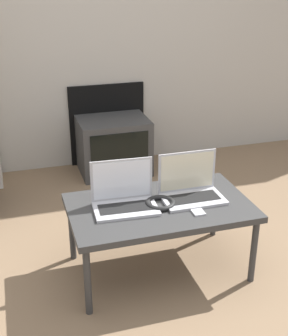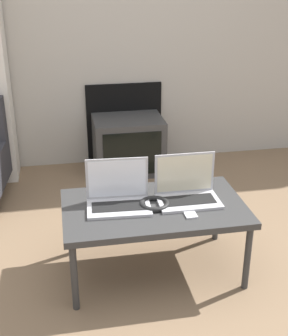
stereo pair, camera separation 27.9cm
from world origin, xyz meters
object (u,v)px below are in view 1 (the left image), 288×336
Objects in this scene: laptop_right at (191,188)px; phone at (196,210)px; tv at (114,146)px; headphones at (160,203)px; laptop_left at (124,197)px.

laptop_right is 0.17m from phone.
tv is (-0.09, 1.57, -0.20)m from phone.
headphones is at bearing -166.23° from laptop_right.
tv reaches higher than phone.
phone is at bearing -33.77° from headphones.
phone is 0.21× the size of tv.
tv is (0.08, 1.45, -0.21)m from headphones.
headphones is at bearing 146.23° from phone.
laptop_right is 0.21m from headphones.
laptop_right is at bearing -85.31° from tv.
laptop_left is 0.40m from phone.
tv reaches higher than headphones.
headphones reaches higher than phone.
headphones is 1.47m from tv.
headphones is 0.20m from phone.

